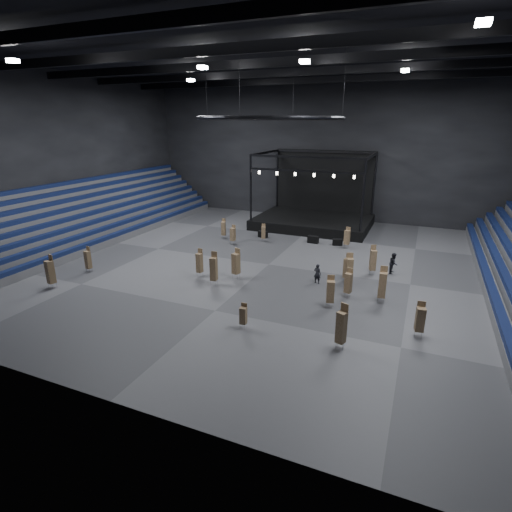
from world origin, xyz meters
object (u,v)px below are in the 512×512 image
at_px(chair_stack_9, 199,262).
at_px(chair_stack_14, 233,234).
at_px(stage, 315,214).
at_px(chair_stack_6, 214,268).
at_px(chair_stack_2, 243,315).
at_px(chair_stack_8, 420,319).
at_px(flight_case_left, 263,234).
at_px(chair_stack_16, 330,291).
at_px(chair_stack_4, 236,263).
at_px(chair_stack_5, 263,232).
at_px(flight_case_mid, 313,239).
at_px(chair_stack_13, 347,237).
at_px(chair_stack_3, 382,284).
at_px(crew_member, 393,263).
at_px(chair_stack_0, 341,326).
at_px(chair_stack_1, 348,282).
at_px(chair_stack_15, 347,268).
at_px(chair_stack_10, 50,271).
at_px(chair_stack_17, 350,268).
at_px(chair_stack_11, 373,260).
at_px(chair_stack_12, 88,259).
at_px(chair_stack_7, 223,228).
at_px(man_center, 317,274).
at_px(flight_case_right, 337,242).

bearing_deg(chair_stack_9, chair_stack_14, 103.96).
height_order(stage, chair_stack_6, stage).
distance_m(chair_stack_2, chair_stack_8, 10.96).
height_order(flight_case_left, chair_stack_16, chair_stack_16).
bearing_deg(chair_stack_4, chair_stack_5, 116.69).
bearing_deg(flight_case_mid, stage, 104.18).
bearing_deg(chair_stack_2, chair_stack_5, 104.63).
bearing_deg(flight_case_left, chair_stack_2, -71.34).
relative_size(flight_case_left, chair_stack_13, 0.48).
bearing_deg(chair_stack_3, chair_stack_16, -150.51).
xyz_separation_m(chair_stack_8, crew_member, (-2.45, 10.94, -0.31)).
relative_size(flight_case_left, chair_stack_16, 0.45).
height_order(stage, chair_stack_9, stage).
height_order(chair_stack_0, chair_stack_1, chair_stack_0).
xyz_separation_m(stage, chair_stack_0, (9.17, -28.22, -0.00)).
bearing_deg(stage, chair_stack_15, -67.04).
distance_m(chair_stack_13, chair_stack_14, 12.19).
bearing_deg(flight_case_mid, chair_stack_16, -70.60).
height_order(chair_stack_10, chair_stack_17, chair_stack_10).
xyz_separation_m(chair_stack_11, chair_stack_13, (-3.53, 6.85, -0.15)).
bearing_deg(chair_stack_1, chair_stack_5, 148.28).
relative_size(chair_stack_12, chair_stack_13, 1.04).
relative_size(chair_stack_0, chair_stack_12, 1.21).
bearing_deg(chair_stack_7, chair_stack_11, -26.17).
relative_size(chair_stack_9, chair_stack_10, 0.89).
bearing_deg(chair_stack_15, chair_stack_5, 159.28).
bearing_deg(chair_stack_7, chair_stack_2, -68.70).
bearing_deg(stage, chair_stack_17, -66.65).
xyz_separation_m(stage, man_center, (5.34, -18.94, -0.61)).
bearing_deg(chair_stack_11, chair_stack_2, -138.82).
bearing_deg(chair_stack_15, chair_stack_4, -144.92).
bearing_deg(chair_stack_3, flight_case_left, 133.75).
bearing_deg(chair_stack_5, crew_member, -36.19).
bearing_deg(crew_member, chair_stack_15, 143.21).
bearing_deg(chair_stack_15, chair_stack_3, -27.08).
xyz_separation_m(chair_stack_0, chair_stack_10, (-23.16, 0.00, -0.02)).
bearing_deg(chair_stack_13, chair_stack_14, -153.42).
height_order(flight_case_right, chair_stack_10, chair_stack_10).
xyz_separation_m(chair_stack_6, chair_stack_12, (-11.66, -1.74, -0.24)).
bearing_deg(stage, chair_stack_16, -72.33).
xyz_separation_m(chair_stack_0, chair_stack_14, (-15.17, 16.64, -0.32)).
xyz_separation_m(chair_stack_1, crew_member, (2.72, 6.70, -0.29)).
distance_m(chair_stack_1, chair_stack_16, 2.42).
relative_size(chair_stack_1, chair_stack_7, 1.01).
distance_m(stage, chair_stack_12, 28.05).
distance_m(chair_stack_0, chair_stack_17, 10.32).
height_order(chair_stack_0, chair_stack_11, chair_stack_0).
bearing_deg(flight_case_left, flight_case_mid, 0.47).
bearing_deg(chair_stack_16, man_center, 99.41).
relative_size(chair_stack_1, chair_stack_8, 0.99).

